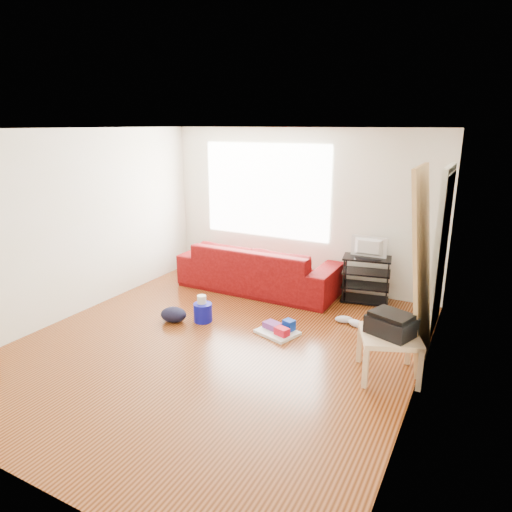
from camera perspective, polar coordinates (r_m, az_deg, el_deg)
The scene contains 12 objects.
room at distance 5.22m, azimuth -3.66°, elevation 1.79°, with size 4.51×5.01×2.51m.
sofa at distance 7.34m, azimuth 0.41°, elevation -4.13°, with size 2.52×0.98×0.74m, color #490304.
tv_stand at distance 6.92m, azimuth 13.56°, elevation -2.81°, with size 0.74×0.51×0.68m.
tv at distance 6.78m, azimuth 13.83°, elevation 1.06°, with size 0.52×0.07×0.30m, color black.
side_table at distance 4.98m, azimuth 16.36°, elevation -10.12°, with size 0.75×0.75×0.47m.
printer at distance 4.90m, azimuth 16.54°, elevation -8.14°, with size 0.53×0.47×0.23m.
bucket at distance 6.23m, azimuth -6.62°, elevation -8.07°, with size 0.25×0.25×0.25m, color #0B0E96.
toilet_paper at distance 6.17m, azimuth -6.76°, elevation -6.49°, with size 0.12×0.12×0.11m, color silver.
cleaning_tray at distance 5.83m, azimuth 2.87°, elevation -9.19°, with size 0.57×0.51×0.17m.
backpack at distance 6.28m, azimuth -10.23°, elevation -8.03°, with size 0.36×0.29×0.20m, color black.
sneakers at distance 6.18m, azimuth 11.68°, elevation -8.02°, with size 0.44×0.23×0.10m.
door_panel at distance 5.56m, azimuth 18.94°, elevation -12.06°, with size 0.04×0.86×2.16m, color #A77345.
Camera 1 is at (2.72, -4.16, 2.55)m, focal length 32.00 mm.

